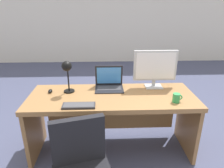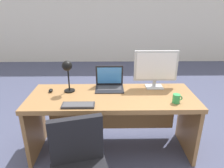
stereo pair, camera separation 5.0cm
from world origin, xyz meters
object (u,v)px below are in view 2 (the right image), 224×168
monitor (156,67)px  laptop (109,81)px  desk_lamp (67,70)px  mouse (51,90)px  coffee_mug (176,99)px  desk (112,108)px  keyboard (78,105)px

monitor → laptop: 0.56m
desk_lamp → laptop: bearing=17.0°
mouse → coffee_mug: coffee_mug is taller
desk → monitor: 0.69m
keyboard → coffee_mug: (0.98, 0.06, 0.04)m
desk → coffee_mug: bearing=-19.6°
desk_lamp → coffee_mug: size_ratio=3.66×
desk → laptop: bearing=98.0°
desk → keyboard: 0.48m
desk → desk_lamp: size_ratio=4.96×
laptop → mouse: 0.68m
keyboard → desk_lamp: 0.45m
laptop → desk_lamp: 0.51m
keyboard → coffee_mug: bearing=3.4°
desk → mouse: size_ratio=22.94×
laptop → keyboard: bearing=-122.7°
mouse → coffee_mug: size_ratio=0.79×
mouse → keyboard: bearing=-44.2°
laptop → coffee_mug: laptop is taller
coffee_mug → laptop: bearing=147.9°
mouse → desk_lamp: (0.21, -0.01, 0.25)m
coffee_mug → keyboard: bearing=-176.6°
laptop → coffee_mug: 0.79m
desk → mouse: (-0.69, 0.06, 0.20)m
monitor → laptop: bearing=178.3°
coffee_mug → mouse: bearing=167.7°
mouse → coffee_mug: (1.34, -0.29, 0.03)m
desk → monitor: bearing=19.2°
desk → monitor: size_ratio=3.64×
laptop → keyboard: 0.57m
desk → desk_lamp: (-0.48, 0.05, 0.45)m
desk_lamp → coffee_mug: (1.13, -0.28, -0.22)m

